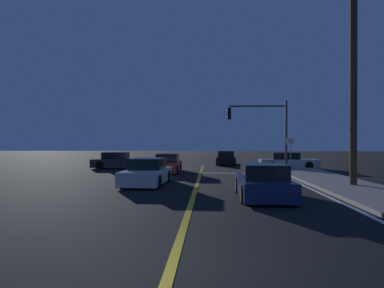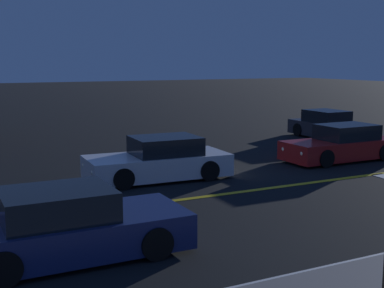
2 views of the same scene
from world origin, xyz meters
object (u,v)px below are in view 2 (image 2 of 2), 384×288
(car_mid_block_white, at_px, (159,161))
(car_distant_tail_navy, at_px, (69,227))
(car_side_waiting_charcoal, at_px, (329,126))
(car_following_oncoming_red, at_px, (342,145))

(car_mid_block_white, bearing_deg, car_distant_tail_navy, 144.69)
(car_mid_block_white, xyz_separation_m, car_side_waiting_charcoal, (-4.35, 10.69, -0.00))
(car_mid_block_white, xyz_separation_m, car_distant_tail_navy, (5.34, -4.14, -0.00))
(car_mid_block_white, bearing_deg, car_side_waiting_charcoal, -65.40)
(car_following_oncoming_red, xyz_separation_m, car_distant_tail_navy, (5.17, -11.51, 0.00))
(car_following_oncoming_red, relative_size, car_side_waiting_charcoal, 1.06)
(car_following_oncoming_red, distance_m, car_side_waiting_charcoal, 5.61)
(car_following_oncoming_red, distance_m, car_distant_tail_navy, 12.61)
(car_mid_block_white, relative_size, car_side_waiting_charcoal, 1.05)
(car_following_oncoming_red, height_order, car_distant_tail_navy, same)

